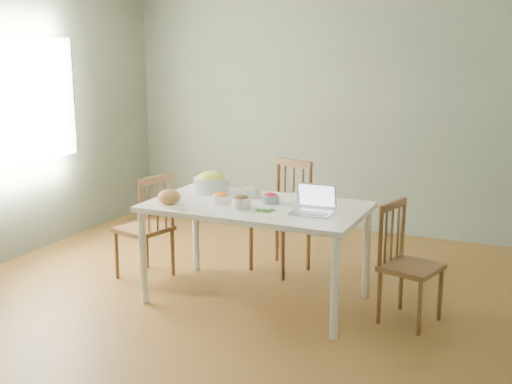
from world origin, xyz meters
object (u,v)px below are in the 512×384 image
at_px(chair_left, 144,226).
at_px(laptop, 312,200).
at_px(bread_boule, 169,197).
at_px(chair_right, 411,264).
at_px(dining_table, 256,253).
at_px(bowl_squash, 211,182).
at_px(chair_far, 280,217).

xyz_separation_m(chair_left, laptop, (1.62, -0.17, 0.43)).
distance_m(chair_left, bread_boule, 0.73).
relative_size(chair_right, bread_boule, 4.94).
bearing_deg(laptop, dining_table, 166.28).
relative_size(chair_left, bowl_squash, 3.14).
height_order(bowl_squash, laptop, laptop).
distance_m(bread_boule, bowl_squash, 0.53).
relative_size(dining_table, bread_boule, 9.35).
relative_size(chair_right, laptop, 2.97).
xyz_separation_m(dining_table, chair_far, (-0.10, 0.74, 0.11)).
xyz_separation_m(chair_far, chair_right, (1.32, -0.65, -0.05)).
xyz_separation_m(chair_left, chair_right, (2.34, 0.01, -0.02)).
bearing_deg(chair_left, bread_boule, 67.64).
height_order(dining_table, chair_right, chair_right).
bearing_deg(bread_boule, bowl_squash, 79.62).
height_order(bread_boule, bowl_squash, bowl_squash).
relative_size(dining_table, chair_left, 1.81).
bearing_deg(chair_far, laptop, -36.14).
distance_m(dining_table, bread_boule, 0.83).
bearing_deg(chair_right, chair_far, 79.31).
height_order(chair_left, chair_right, chair_left).
distance_m(chair_right, bread_boule, 1.93).
bearing_deg(chair_left, chair_right, 103.56).
height_order(dining_table, chair_far, chair_far).
bearing_deg(chair_right, chair_left, 105.94).
relative_size(dining_table, chair_far, 1.69).
height_order(bread_boule, laptop, laptop).
distance_m(dining_table, chair_right, 1.22).
xyz_separation_m(chair_right, laptop, (-0.72, -0.18, 0.45)).
xyz_separation_m(chair_far, laptop, (0.60, -0.84, 0.40)).
bearing_deg(chair_right, bowl_squash, 100.65).
xyz_separation_m(dining_table, bowl_squash, (-0.53, 0.24, 0.49)).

